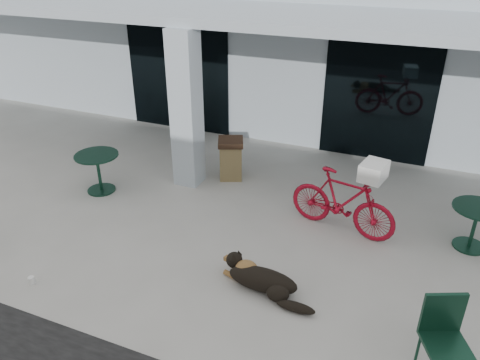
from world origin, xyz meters
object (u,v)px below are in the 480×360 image
at_px(dog, 263,279).
at_px(cafe_chair_far_a, 446,344).
at_px(cafe_table_near, 99,173).
at_px(bicycle, 342,202).
at_px(trash_receptacle, 231,159).
at_px(cafe_table_far, 474,228).

height_order(dog, cafe_chair_far_a, cafe_chair_far_a).
height_order(dog, cafe_table_near, cafe_table_near).
height_order(bicycle, dog, bicycle).
distance_m(bicycle, cafe_table_near, 4.77).
bearing_deg(bicycle, dog, 172.19).
height_order(bicycle, trash_receptacle, bicycle).
height_order(dog, trash_receptacle, trash_receptacle).
bearing_deg(cafe_table_near, trash_receptacle, 35.43).
bearing_deg(cafe_chair_far_a, bicycle, 98.75).
relative_size(dog, cafe_table_near, 1.40).
bearing_deg(cafe_chair_far_a, trash_receptacle, 114.55).
distance_m(dog, cafe_table_far, 3.63).
relative_size(dog, cafe_chair_far_a, 1.12).
bearing_deg(dog, trash_receptacle, 137.29).
bearing_deg(dog, cafe_table_near, 175.26).
distance_m(bicycle, cafe_chair_far_a, 3.15).
xyz_separation_m(dog, cafe_table_near, (-4.05, 1.56, 0.20)).
distance_m(cafe_table_near, cafe_table_far, 6.88).
bearing_deg(cafe_table_far, cafe_table_near, -173.72).
distance_m(bicycle, dog, 2.14).
bearing_deg(bicycle, cafe_chair_far_a, -135.72).
xyz_separation_m(cafe_table_near, trash_receptacle, (2.18, 1.55, 0.04)).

